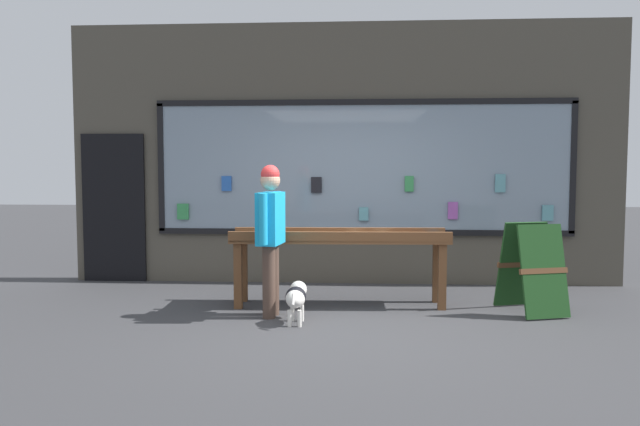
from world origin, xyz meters
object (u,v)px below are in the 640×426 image
person_browsing (271,229)px  sandwich_board_sign (531,267)px  display_table_main (340,245)px  small_dog (296,297)px

person_browsing → sandwich_board_sign: (2.88, 0.37, -0.45)m
display_table_main → person_browsing: size_ratio=1.55×
small_dog → sandwich_board_sign: 2.66m
display_table_main → small_dog: 1.06m
display_table_main → person_browsing: bearing=-140.5°
display_table_main → small_dog: size_ratio=4.22×
display_table_main → small_dog: bearing=-116.2°
small_dog → person_browsing: bearing=49.9°
sandwich_board_sign → display_table_main: bearing=157.9°
sandwich_board_sign → small_dog: bearing=177.9°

